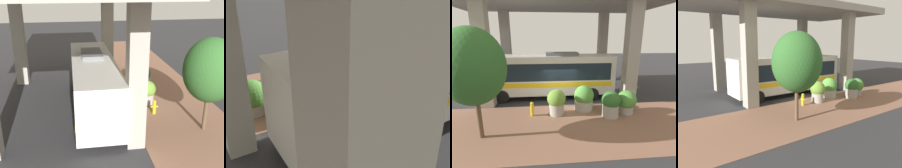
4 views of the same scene
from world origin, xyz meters
TOP-DOWN VIEW (x-y plane):
  - ground_plane at (0.00, 0.00)m, footprint 80.00×80.00m
  - sidewalk_strip at (-3.00, 0.00)m, footprint 6.00×40.00m
  - bus at (2.20, 0.76)m, footprint 2.71×10.16m
  - fire_hydrant at (-1.51, 1.94)m, footprint 0.46×0.22m
  - planter_front at (-1.63, -4.10)m, footprint 1.24×1.24m
  - planter_middle at (-0.85, -1.48)m, footprint 1.32×1.32m
  - planter_back at (-1.44, 0.40)m, footprint 1.17×1.17m
  - planter_extra at (-2.06, -2.91)m, footprint 1.12×1.12m
  - street_tree_near at (-3.75, 4.23)m, footprint 2.94×2.94m

SIDE VIEW (x-z plane):
  - ground_plane at x=0.00m, z-range 0.00..0.00m
  - sidewalk_strip at x=-3.00m, z-range 0.00..0.02m
  - fire_hydrant at x=-1.51m, z-range 0.00..0.94m
  - planter_front at x=-1.63m, z-range 0.01..1.54m
  - planter_middle at x=-0.85m, z-range -0.02..1.69m
  - planter_extra at x=-2.06m, z-range 0.02..1.69m
  - planter_back at x=-1.44m, z-range 0.04..1.71m
  - bus at x=2.20m, z-range 0.15..3.79m
  - street_tree_near at x=-3.75m, z-range 0.87..6.17m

